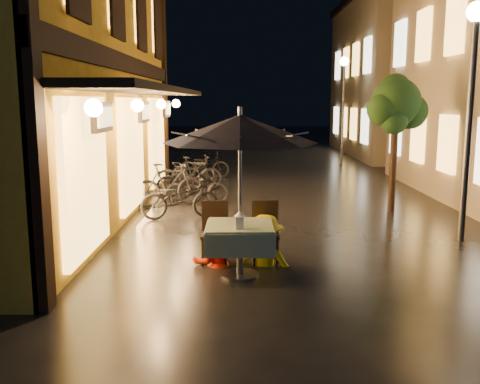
{
  "coord_description": "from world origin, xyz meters",
  "views": [
    {
      "loc": [
        -1.06,
        -7.58,
        2.55
      ],
      "look_at": [
        -1.08,
        0.54,
        1.15
      ],
      "focal_mm": 40.0,
      "sensor_mm": 36.0,
      "label": 1
    }
  ],
  "objects_px": {
    "patio_umbrella": "(240,129)",
    "table_lantern": "(240,219)",
    "person_yellow": "(266,216)",
    "streetlamp_near": "(472,79)",
    "person_orange": "(214,220)",
    "bicycle_0": "(180,198)",
    "cafe_table": "(240,237)"
  },
  "relations": [
    {
      "from": "person_yellow",
      "to": "person_orange",
      "type": "bearing_deg",
      "value": 14.17
    },
    {
      "from": "table_lantern",
      "to": "patio_umbrella",
      "type": "bearing_deg",
      "value": 90.0
    },
    {
      "from": "streetlamp_near",
      "to": "cafe_table",
      "type": "bearing_deg",
      "value": -153.19
    },
    {
      "from": "streetlamp_near",
      "to": "person_yellow",
      "type": "distance_m",
      "value": 4.51
    },
    {
      "from": "person_orange",
      "to": "bicycle_0",
      "type": "relative_size",
      "value": 0.83
    },
    {
      "from": "streetlamp_near",
      "to": "bicycle_0",
      "type": "height_order",
      "value": "streetlamp_near"
    },
    {
      "from": "person_orange",
      "to": "person_yellow",
      "type": "height_order",
      "value": "person_yellow"
    },
    {
      "from": "cafe_table",
      "to": "table_lantern",
      "type": "distance_m",
      "value": 0.43
    },
    {
      "from": "person_orange",
      "to": "bicycle_0",
      "type": "height_order",
      "value": "person_orange"
    },
    {
      "from": "patio_umbrella",
      "to": "table_lantern",
      "type": "distance_m",
      "value": 1.26
    },
    {
      "from": "table_lantern",
      "to": "bicycle_0",
      "type": "height_order",
      "value": "table_lantern"
    },
    {
      "from": "patio_umbrella",
      "to": "person_yellow",
      "type": "height_order",
      "value": "patio_umbrella"
    },
    {
      "from": "patio_umbrella",
      "to": "table_lantern",
      "type": "bearing_deg",
      "value": -90.0
    },
    {
      "from": "person_yellow",
      "to": "bicycle_0",
      "type": "xyz_separation_m",
      "value": [
        -1.71,
        3.26,
        -0.32
      ]
    },
    {
      "from": "streetlamp_near",
      "to": "person_yellow",
      "type": "height_order",
      "value": "streetlamp_near"
    },
    {
      "from": "cafe_table",
      "to": "person_orange",
      "type": "distance_m",
      "value": 0.73
    },
    {
      "from": "cafe_table",
      "to": "bicycle_0",
      "type": "bearing_deg",
      "value": 108.79
    },
    {
      "from": "table_lantern",
      "to": "person_orange",
      "type": "xyz_separation_m",
      "value": [
        -0.41,
        0.87,
        -0.21
      ]
    },
    {
      "from": "streetlamp_near",
      "to": "patio_umbrella",
      "type": "relative_size",
      "value": 1.72
    },
    {
      "from": "table_lantern",
      "to": "bicycle_0",
      "type": "relative_size",
      "value": 0.15
    },
    {
      "from": "bicycle_0",
      "to": "streetlamp_near",
      "type": "bearing_deg",
      "value": -122.14
    },
    {
      "from": "person_yellow",
      "to": "patio_umbrella",
      "type": "bearing_deg",
      "value": 70.37
    },
    {
      "from": "person_yellow",
      "to": "streetlamp_near",
      "type": "bearing_deg",
      "value": -144.15
    },
    {
      "from": "patio_umbrella",
      "to": "person_yellow",
      "type": "relative_size",
      "value": 1.6
    },
    {
      "from": "streetlamp_near",
      "to": "patio_umbrella",
      "type": "bearing_deg",
      "value": -153.19
    },
    {
      "from": "streetlamp_near",
      "to": "patio_umbrella",
      "type": "distance_m",
      "value": 4.63
    },
    {
      "from": "table_lantern",
      "to": "person_orange",
      "type": "relative_size",
      "value": 0.18
    },
    {
      "from": "person_yellow",
      "to": "bicycle_0",
      "type": "bearing_deg",
      "value": -48.19
    },
    {
      "from": "cafe_table",
      "to": "person_yellow",
      "type": "height_order",
      "value": "person_yellow"
    },
    {
      "from": "table_lantern",
      "to": "person_yellow",
      "type": "relative_size",
      "value": 0.16
    },
    {
      "from": "streetlamp_near",
      "to": "person_yellow",
      "type": "bearing_deg",
      "value": -158.28
    },
    {
      "from": "patio_umbrella",
      "to": "table_lantern",
      "type": "xyz_separation_m",
      "value": [
        -0.0,
        -0.28,
        -1.23
      ]
    }
  ]
}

